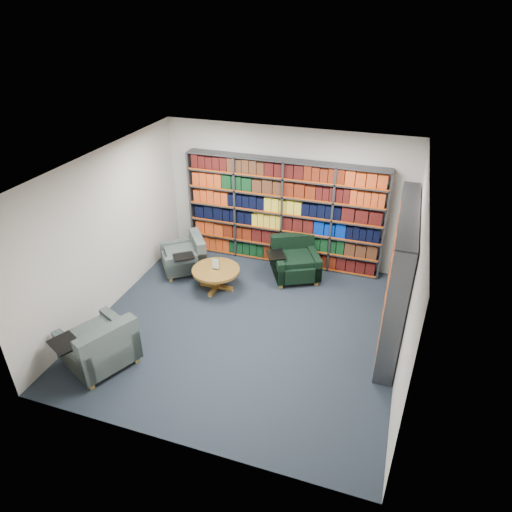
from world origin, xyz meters
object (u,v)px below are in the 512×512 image
(chair_green_right, at_px, (294,261))
(chair_teal_front, at_px, (101,348))
(chair_teal_left, at_px, (187,257))
(coffee_table, at_px, (216,273))

(chair_green_right, bearing_deg, chair_teal_front, -121.39)
(chair_teal_left, relative_size, chair_green_right, 0.98)
(chair_green_right, xyz_separation_m, coffee_table, (-1.29, -0.94, 0.03))
(chair_teal_left, xyz_separation_m, chair_teal_front, (0.02, -2.96, 0.04))
(chair_teal_left, xyz_separation_m, chair_green_right, (2.12, 0.49, 0.02))
(chair_teal_left, relative_size, chair_teal_front, 0.92)
(chair_teal_left, distance_m, chair_green_right, 2.17)
(chair_teal_front, relative_size, coffee_table, 1.37)
(chair_teal_front, distance_m, coffee_table, 2.63)
(chair_green_right, xyz_separation_m, chair_teal_front, (-2.10, -3.44, 0.02))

